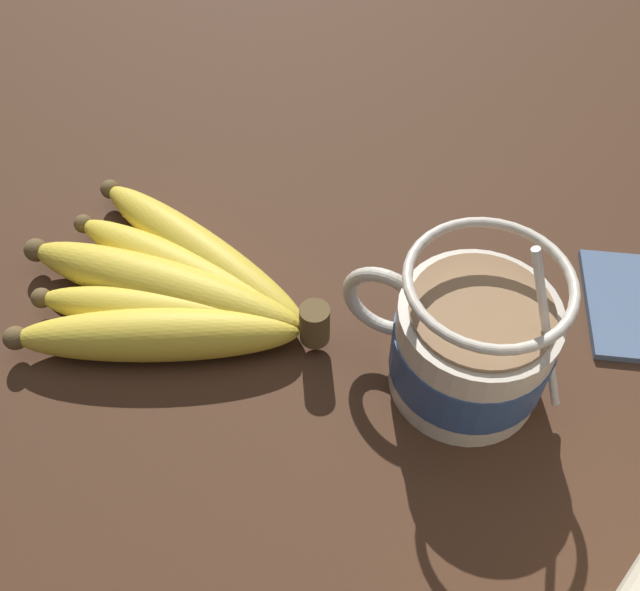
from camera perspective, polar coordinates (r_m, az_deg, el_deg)
The scene contains 3 objects.
table at distance 50.91cm, azimuth 8.75°, elevation -4.42°, with size 120.90×120.90×3.34cm.
coffee_mug at distance 44.56cm, azimuth 11.88°, elevation -3.81°, with size 14.79×9.82×13.73cm.
banana_bunch at distance 50.23cm, azimuth -11.62°, elevation 0.38°, with size 23.10×17.61×4.14cm.
Camera 1 is at (-5.25, 28.72, 43.39)cm, focal length 40.00 mm.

